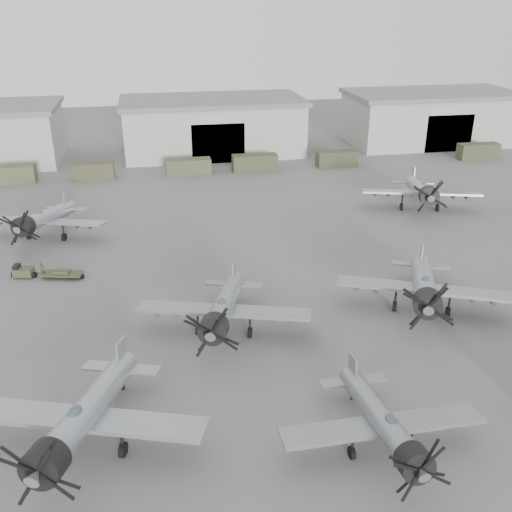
{
  "coord_description": "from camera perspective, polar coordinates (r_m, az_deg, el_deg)",
  "views": [
    {
      "loc": [
        -10.47,
        -30.31,
        23.32
      ],
      "look_at": [
        -1.9,
        14.61,
        2.5
      ],
      "focal_mm": 40.0,
      "sensor_mm": 36.0,
      "label": 1
    }
  ],
  "objects": [
    {
      "name": "aircraft_far_0",
      "position": [
        63.16,
        -20.53,
        3.49
      ],
      "size": [
        12.94,
        11.65,
        5.19
      ],
      "rotation": [
        0.0,
        0.0,
        -0.32
      ],
      "color": "#9C9EA5",
      "rests_on": "ground"
    },
    {
      "name": "aircraft_near_1",
      "position": [
        33.1,
        12.8,
        -16.14
      ],
      "size": [
        11.48,
        10.33,
        4.62
      ],
      "rotation": [
        0.0,
        0.0,
        0.0
      ],
      "color": "gray",
      "rests_on": "ground"
    },
    {
      "name": "ground_crew",
      "position": [
        55.1,
        -20.61,
        -1.28
      ],
      "size": [
        0.52,
        0.68,
        1.68
      ],
      "primitive_type": "imported",
      "rotation": [
        0.0,
        0.0,
        1.36
      ],
      "color": "#3D3E28",
      "rests_on": "ground"
    },
    {
      "name": "hangar_right",
      "position": [
        105.94,
        17.09,
        13.13
      ],
      "size": [
        29.0,
        14.8,
        8.7
      ],
      "color": "#ABAAA0",
      "rests_on": "ground"
    },
    {
      "name": "aircraft_far_1",
      "position": [
        70.37,
        16.24,
        6.32
      ],
      "size": [
        14.01,
        12.61,
        5.59
      ],
      "rotation": [
        0.0,
        0.0,
        -0.28
      ],
      "color": "#999BA1",
      "rests_on": "ground"
    },
    {
      "name": "support_truck_3",
      "position": [
        83.51,
        -6.75,
        8.87
      ],
      "size": [
        6.4,
        2.2,
        2.19
      ],
      "primitive_type": "cube",
      "color": "#444A30",
      "rests_on": "ground"
    },
    {
      "name": "support_truck_2",
      "position": [
        83.68,
        -15.92,
        8.18
      ],
      "size": [
        5.57,
        2.2,
        2.31
      ],
      "primitive_type": "cube",
      "color": "#42412B",
      "rests_on": "ground"
    },
    {
      "name": "support_truck_4",
      "position": [
        84.67,
        -0.13,
        9.32
      ],
      "size": [
        6.58,
        2.2,
        2.36
      ],
      "primitive_type": "cube",
      "color": "#3E3F29",
      "rests_on": "ground"
    },
    {
      "name": "support_truck_1",
      "position": [
        85.32,
        -23.1,
        7.51
      ],
      "size": [
        5.86,
        2.2,
        2.45
      ],
      "primitive_type": "cube",
      "color": "#494B31",
      "rests_on": "ground"
    },
    {
      "name": "ground",
      "position": [
        39.65,
        6.81,
        -11.75
      ],
      "size": [
        220.0,
        220.0,
        0.0
      ],
      "primitive_type": "plane",
      "color": "slate",
      "rests_on": "ground"
    },
    {
      "name": "tug_trailer",
      "position": [
        55.5,
        -20.94,
        -1.57
      ],
      "size": [
        6.33,
        2.62,
        1.26
      ],
      "rotation": [
        0.0,
        0.0,
        -0.24
      ],
      "color": "#3B3D28",
      "rests_on": "ground"
    },
    {
      "name": "support_truck_7",
      "position": [
        97.65,
        21.33,
        9.74
      ],
      "size": [
        6.44,
        2.2,
        2.41
      ],
      "primitive_type": "cube",
      "color": "#3D412A",
      "rests_on": "ground"
    },
    {
      "name": "support_truck_5",
      "position": [
        87.79,
        8.06,
        9.62
      ],
      "size": [
        6.05,
        2.2,
        2.34
      ],
      "primitive_type": "cube",
      "color": "#3C3E28",
      "rests_on": "ground"
    },
    {
      "name": "aircraft_mid_1",
      "position": [
        42.26,
        -3.32,
        -5.28
      ],
      "size": [
        13.09,
        11.78,
        5.23
      ],
      "rotation": [
        0.0,
        0.0,
        -0.29
      ],
      "color": "gray",
      "rests_on": "ground"
    },
    {
      "name": "hangar_center",
      "position": [
        94.78,
        -4.35,
        12.88
      ],
      "size": [
        29.0,
        14.8,
        8.7
      ],
      "color": "#ABAAA0",
      "rests_on": "ground"
    },
    {
      "name": "aircraft_near_0",
      "position": [
        33.53,
        -16.99,
        -15.25
      ],
      "size": [
        13.55,
        12.2,
        5.44
      ],
      "rotation": [
        0.0,
        0.0,
        -0.33
      ],
      "color": "#989CA1",
      "rests_on": "ground"
    },
    {
      "name": "aircraft_mid_2",
      "position": [
        46.93,
        16.47,
        -2.95
      ],
      "size": [
        13.49,
        12.22,
        5.51
      ],
      "rotation": [
        0.0,
        0.0,
        -0.41
      ],
      "color": "#919499",
      "rests_on": "ground"
    }
  ]
}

